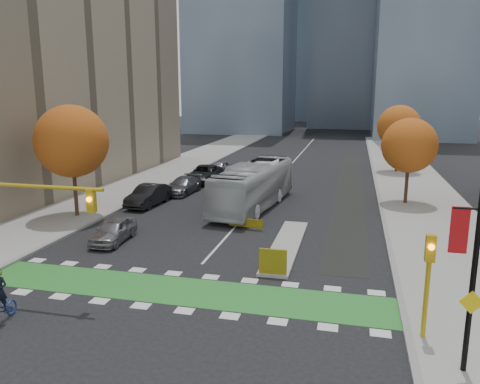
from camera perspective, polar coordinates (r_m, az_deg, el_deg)
The scene contains 23 objects.
ground at distance 21.26m, azimuth -9.01°, elevation -13.37°, with size 300.00×300.00×0.00m, color black.
sidewalk_west at distance 44.09m, azimuth -15.28°, elevation -0.10°, with size 7.00×120.00×0.15m, color gray.
sidewalk_east at distance 39.15m, azimuth 21.93°, elevation -2.09°, with size 7.00×120.00×0.15m, color gray.
curb_west at distance 42.53m, azimuth -11.15°, elevation -0.34°, with size 0.30×120.00×0.16m, color gray.
curb_east at distance 38.78m, azimuth 16.81°, elevation -1.85°, with size 0.30×120.00×0.16m, color gray.
bike_crossing at distance 22.52m, azimuth -7.52°, elevation -11.80°, with size 20.00×3.00×0.01m, color #297F2D.
centre_line at distance 58.85m, azimuth 6.08°, elevation 3.19°, with size 0.15×70.00×0.01m, color silver.
bike_lane_paint at distance 48.50m, azimuth 13.29°, elevation 1.01°, with size 2.50×50.00×0.01m, color black.
median_island at distance 28.36m, azimuth 5.66°, elevation -6.47°, with size 1.60×10.00×0.16m, color gray.
hazard_board at distance 23.64m, azimuth 4.02°, elevation -8.45°, with size 1.40×0.12×1.30m, color yellow.
building_west at distance 50.82m, azimuth -25.76°, elevation 14.82°, with size 16.00×44.00×25.00m, color gray.
tree_west at distance 35.72m, azimuth -19.84°, elevation 5.83°, with size 5.20×5.20×8.22m.
tree_east_near at distance 40.10m, azimuth 19.96°, elevation 5.35°, with size 4.40×4.40×7.08m.
tree_east_far at distance 55.98m, azimuth 18.81°, elevation 7.55°, with size 4.80×4.80×7.65m.
traffic_signal_east at distance 18.50m, azimuth 21.99°, elevation -8.93°, with size 0.35×0.43×4.10m.
banner_lamppost at distance 16.25m, azimuth 26.98°, elevation -5.28°, with size 1.65×0.36×8.28m.
cyclist at distance 21.47m, azimuth -27.09°, elevation -12.16°, with size 0.93×2.03×2.26m.
bus at distance 37.24m, azimuth 1.71°, elevation 0.82°, with size 3.01×12.86×3.58m, color #B6BDBF.
parked_car_a at distance 29.94m, azimuth -15.17°, elevation -4.56°, with size 1.69×4.21×1.43m, color gray.
parked_car_b at distance 38.72m, azimuth -11.10°, elevation -0.40°, with size 1.79×5.13×1.69m, color black.
parked_car_c at distance 42.84m, azimuth -6.98°, elevation 0.80°, with size 2.07×5.08×1.48m, color #525257.
parked_car_d at distance 48.03m, azimuth -4.36°, elevation 2.23°, with size 2.83×6.15×1.71m, color black.
parked_car_e at distance 52.73m, azimuth -2.54°, elevation 2.99°, with size 1.69×4.20×1.43m, color #9B9AA0.
Camera 1 is at (7.63, -17.63, 9.11)m, focal length 35.00 mm.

